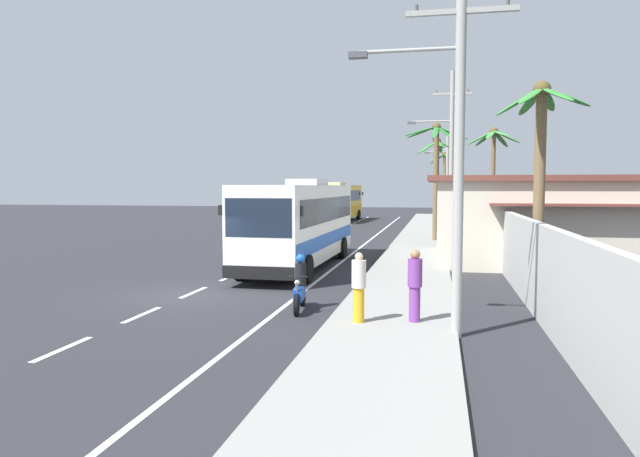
% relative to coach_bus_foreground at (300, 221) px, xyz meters
% --- Properties ---
extents(ground_plane, '(160.00, 160.00, 0.00)m').
position_rel_coach_bus_foreground_xyz_m(ground_plane, '(-2.03, -7.05, -2.00)').
color(ground_plane, '#28282D').
extents(sidewalk_kerb, '(3.20, 90.00, 0.14)m').
position_rel_coach_bus_foreground_xyz_m(sidewalk_kerb, '(4.77, 2.95, -1.93)').
color(sidewalk_kerb, gray).
rests_on(sidewalk_kerb, ground).
extents(lane_markings, '(3.68, 71.00, 0.01)m').
position_rel_coach_bus_foreground_xyz_m(lane_markings, '(0.06, 7.55, -1.99)').
color(lane_markings, white).
rests_on(lane_markings, ground).
extents(boundary_wall, '(0.24, 60.00, 2.53)m').
position_rel_coach_bus_foreground_xyz_m(boundary_wall, '(8.57, 6.95, -0.73)').
color(boundary_wall, '#B2B2AD').
rests_on(boundary_wall, ground).
extents(coach_bus_foreground, '(3.07, 11.51, 3.84)m').
position_rel_coach_bus_foreground_xyz_m(coach_bus_foreground, '(0.00, 0.00, 0.00)').
color(coach_bus_foreground, white).
rests_on(coach_bus_foreground, ground).
extents(coach_bus_far_lane, '(3.36, 10.77, 3.91)m').
position_rel_coach_bus_foreground_xyz_m(coach_bus_far_lane, '(-3.89, 32.79, 0.03)').
color(coach_bus_far_lane, gold).
rests_on(coach_bus_far_lane, ground).
extents(motorcycle_beside_bus, '(0.56, 1.96, 1.59)m').
position_rel_coach_bus_foreground_xyz_m(motorcycle_beside_bus, '(2.07, -8.58, -1.35)').
color(motorcycle_beside_bus, black).
rests_on(motorcycle_beside_bus, ground).
extents(pedestrian_near_kerb, '(0.36, 0.36, 1.81)m').
position_rel_coach_bus_foreground_xyz_m(pedestrian_near_kerb, '(5.34, -9.93, -0.90)').
color(pedestrian_near_kerb, '#75388E').
rests_on(pedestrian_near_kerb, sidewalk_kerb).
extents(pedestrian_midwalk, '(0.36, 0.36, 1.74)m').
position_rel_coach_bus_foreground_xyz_m(pedestrian_midwalk, '(3.98, -10.27, -0.95)').
color(pedestrian_midwalk, gold).
rests_on(pedestrian_midwalk, sidewalk_kerb).
extents(utility_pole_nearest, '(3.80, 0.24, 9.26)m').
position_rel_coach_bus_foreground_xyz_m(utility_pole_nearest, '(6.23, -10.70, 2.92)').
color(utility_pole_nearest, '#9E9E99').
rests_on(utility_pole_nearest, ground).
extents(utility_pole_mid, '(3.47, 0.24, 9.79)m').
position_rel_coach_bus_foreground_xyz_m(utility_pole_mid, '(6.44, 8.46, 3.20)').
color(utility_pole_mid, '#9E9E99').
rests_on(utility_pole_mid, ground).
extents(utility_pole_far, '(3.27, 0.24, 8.39)m').
position_rel_coach_bus_foreground_xyz_m(utility_pole_far, '(6.50, 27.62, 2.50)').
color(utility_pole_far, '#9E9E99').
rests_on(utility_pole_far, ground).
extents(palm_nearest, '(2.98, 2.96, 6.86)m').
position_rel_coach_bus_foreground_xyz_m(palm_nearest, '(9.05, -4.67, 2.58)').
color(palm_nearest, brown).
rests_on(palm_nearest, ground).
extents(palm_second, '(3.30, 3.47, 6.78)m').
position_rel_coach_bus_foreground_xyz_m(palm_second, '(6.36, 31.22, 2.77)').
color(palm_second, brown).
rests_on(palm_second, ground).
extents(palm_third, '(3.14, 2.91, 7.05)m').
position_rel_coach_bus_foreground_xyz_m(palm_third, '(9.06, 11.99, 3.16)').
color(palm_third, brown).
rests_on(palm_third, ground).
extents(palm_fourth, '(2.99, 3.26, 6.79)m').
position_rel_coach_bus_foreground_xyz_m(palm_fourth, '(5.69, 15.49, 2.55)').
color(palm_fourth, brown).
rests_on(palm_fourth, ground).
extents(palm_farthest, '(4.02, 3.95, 7.45)m').
position_rel_coach_bus_foreground_xyz_m(palm_farthest, '(5.69, 12.53, 3.28)').
color(palm_farthest, brown).
rests_on(palm_farthest, ground).
extents(roadside_building, '(14.56, 9.34, 3.97)m').
position_rel_coach_bus_foreground_xyz_m(roadside_building, '(12.69, 4.00, 0.00)').
color(roadside_building, beige).
rests_on(roadside_building, ground).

